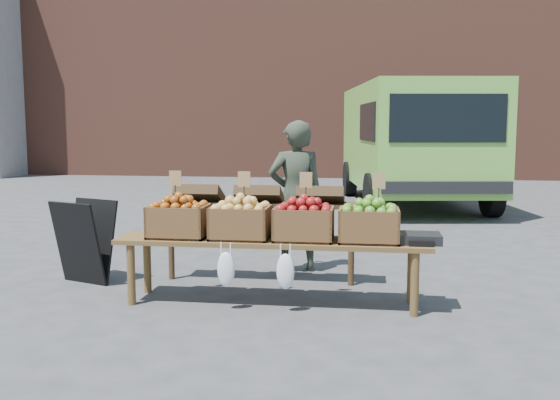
% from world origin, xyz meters
% --- Properties ---
extents(ground, '(80.00, 80.00, 0.00)m').
position_xyz_m(ground, '(0.00, 0.00, 0.00)').
color(ground, '#424245').
extents(brick_building, '(24.00, 4.00, 10.00)m').
position_xyz_m(brick_building, '(0.00, 15.00, 5.00)').
color(brick_building, brown).
rests_on(brick_building, ground).
extents(delivery_van, '(3.07, 5.40, 2.29)m').
position_xyz_m(delivery_van, '(1.35, 7.13, 1.14)').
color(delivery_van, '#70BC43').
rests_on(delivery_van, ground).
extents(vendor, '(0.66, 0.52, 1.60)m').
position_xyz_m(vendor, '(-0.25, 1.36, 0.80)').
color(vendor, '#30392C').
rests_on(vendor, ground).
extents(chalkboard_sign, '(0.62, 0.47, 0.83)m').
position_xyz_m(chalkboard_sign, '(-2.24, 0.56, 0.41)').
color(chalkboard_sign, black).
rests_on(chalkboard_sign, ground).
extents(back_table, '(2.10, 0.44, 1.04)m').
position_xyz_m(back_table, '(-0.55, 0.81, 0.52)').
color(back_table, '#3E2C19').
rests_on(back_table, ground).
extents(display_bench, '(2.70, 0.56, 0.57)m').
position_xyz_m(display_bench, '(-0.31, 0.09, 0.28)').
color(display_bench, brown).
rests_on(display_bench, ground).
extents(crate_golden_apples, '(0.50, 0.40, 0.28)m').
position_xyz_m(crate_golden_apples, '(-1.14, 0.09, 0.71)').
color(crate_golden_apples, '#A95318').
rests_on(crate_golden_apples, display_bench).
extents(crate_russet_pears, '(0.50, 0.40, 0.28)m').
position_xyz_m(crate_russet_pears, '(-0.59, 0.09, 0.71)').
color(crate_russet_pears, '#D9D051').
rests_on(crate_russet_pears, display_bench).
extents(crate_red_apples, '(0.50, 0.40, 0.28)m').
position_xyz_m(crate_red_apples, '(-0.04, 0.09, 0.71)').
color(crate_red_apples, maroon).
rests_on(crate_red_apples, display_bench).
extents(crate_green_apples, '(0.50, 0.40, 0.28)m').
position_xyz_m(crate_green_apples, '(0.51, 0.09, 0.71)').
color(crate_green_apples, '#3C781D').
rests_on(crate_green_apples, display_bench).
extents(weighing_scale, '(0.34, 0.30, 0.08)m').
position_xyz_m(weighing_scale, '(0.94, 0.09, 0.61)').
color(weighing_scale, black).
rests_on(weighing_scale, display_bench).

